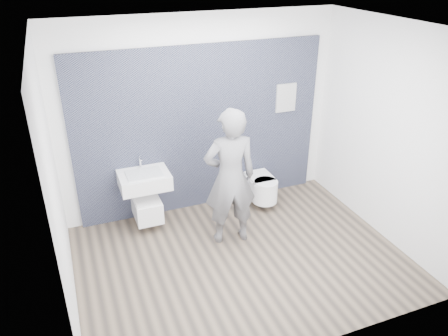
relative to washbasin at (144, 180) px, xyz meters
name	(u,v)px	position (x,y,z in m)	size (l,w,h in m)	color
ground	(241,258)	(0.93, -1.19, -0.72)	(4.00, 4.00, 0.00)	brown
room_shell	(244,130)	(0.93, -1.19, 1.02)	(4.00, 4.00, 4.00)	white
tile_wall	(204,202)	(0.93, 0.28, -0.72)	(3.60, 0.06, 2.40)	black
washbasin	(144,180)	(0.00, 0.00, 0.00)	(0.67, 0.50, 0.50)	white
toilet_square	(147,206)	(0.00, 0.00, -0.42)	(0.36, 0.52, 0.66)	white
toilet_rounded	(262,188)	(1.74, -0.07, -0.44)	(0.37, 0.63, 0.34)	white
info_placard	(280,189)	(2.23, 0.24, -0.72)	(0.32, 0.03, 0.42)	white
visitor	(230,178)	(0.95, -0.73, 0.20)	(0.67, 0.44, 1.85)	slate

